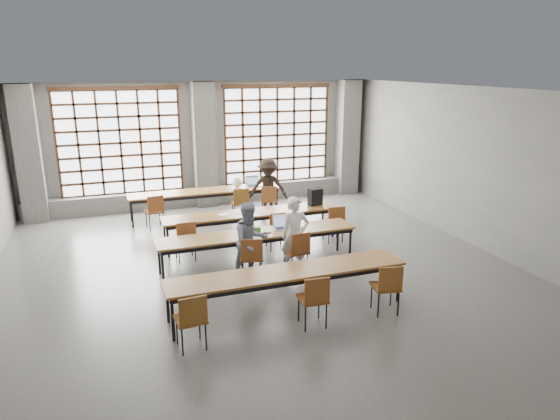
# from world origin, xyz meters

# --- Properties ---
(floor) EXTENTS (11.00, 11.00, 0.00)m
(floor) POSITION_xyz_m (0.00, 0.00, 0.00)
(floor) COLOR #51514E
(floor) RESTS_ON ground
(ceiling) EXTENTS (11.00, 11.00, 0.00)m
(ceiling) POSITION_xyz_m (0.00, 0.00, 3.50)
(ceiling) COLOR silver
(ceiling) RESTS_ON floor
(wall_back) EXTENTS (10.00, 0.00, 10.00)m
(wall_back) POSITION_xyz_m (0.00, 5.50, 1.75)
(wall_back) COLOR #60605E
(wall_back) RESTS_ON floor
(wall_front) EXTENTS (10.00, 0.00, 10.00)m
(wall_front) POSITION_xyz_m (0.00, -5.50, 1.75)
(wall_front) COLOR #60605E
(wall_front) RESTS_ON floor
(wall_right) EXTENTS (0.00, 11.00, 11.00)m
(wall_right) POSITION_xyz_m (5.00, 0.00, 1.75)
(wall_right) COLOR #60605E
(wall_right) RESTS_ON floor
(column_left) EXTENTS (0.60, 0.55, 3.50)m
(column_left) POSITION_xyz_m (-4.50, 5.22, 1.75)
(column_left) COLOR #50504E
(column_left) RESTS_ON floor
(column_mid) EXTENTS (0.60, 0.55, 3.50)m
(column_mid) POSITION_xyz_m (0.00, 5.22, 1.75)
(column_mid) COLOR #50504E
(column_mid) RESTS_ON floor
(column_right) EXTENTS (0.60, 0.55, 3.50)m
(column_right) POSITION_xyz_m (4.50, 5.22, 1.75)
(column_right) COLOR #50504E
(column_right) RESTS_ON floor
(window_left) EXTENTS (3.32, 0.12, 3.00)m
(window_left) POSITION_xyz_m (-2.25, 5.42, 1.90)
(window_left) COLOR white
(window_left) RESTS_ON wall_back
(window_right) EXTENTS (3.32, 0.12, 3.00)m
(window_right) POSITION_xyz_m (2.25, 5.42, 1.90)
(window_right) COLOR white
(window_right) RESTS_ON wall_back
(sill_ledge) EXTENTS (9.80, 0.35, 0.50)m
(sill_ledge) POSITION_xyz_m (0.00, 5.30, 0.25)
(sill_ledge) COLOR #50504E
(sill_ledge) RESTS_ON floor
(desk_row_a) EXTENTS (4.00, 0.70, 0.73)m
(desk_row_a) POSITION_xyz_m (-0.26, 4.06, 0.66)
(desk_row_a) COLOR brown
(desk_row_a) RESTS_ON floor
(desk_row_b) EXTENTS (4.00, 0.70, 0.73)m
(desk_row_b) POSITION_xyz_m (0.32, 1.71, 0.66)
(desk_row_b) COLOR brown
(desk_row_b) RESTS_ON floor
(desk_row_c) EXTENTS (4.00, 0.70, 0.73)m
(desk_row_c) POSITION_xyz_m (0.04, 0.29, 0.66)
(desk_row_c) COLOR brown
(desk_row_c) RESTS_ON floor
(desk_row_d) EXTENTS (4.00, 0.70, 0.73)m
(desk_row_d) POSITION_xyz_m (-0.06, -1.69, 0.66)
(desk_row_d) COLOR brown
(desk_row_d) RESTS_ON floor
(chair_back_left) EXTENTS (0.48, 0.48, 0.88)m
(chair_back_left) POSITION_xyz_m (-1.65, 3.43, 0.54)
(chair_back_left) COLOR brown
(chair_back_left) RESTS_ON floor
(chair_back_mid) EXTENTS (0.45, 0.46, 0.88)m
(chair_back_mid) POSITION_xyz_m (0.54, 3.43, 0.54)
(chair_back_mid) COLOR brown
(chair_back_mid) RESTS_ON floor
(chair_back_right) EXTENTS (0.52, 0.52, 0.88)m
(chair_back_right) POSITION_xyz_m (1.32, 3.43, 0.54)
(chair_back_right) COLOR brown
(chair_back_right) RESTS_ON floor
(chair_mid_left) EXTENTS (0.44, 0.44, 0.88)m
(chair_mid_left) POSITION_xyz_m (-1.28, 1.09, 0.54)
(chair_mid_left) COLOR brown
(chair_mid_left) RESTS_ON floor
(chair_mid_centre) EXTENTS (0.43, 0.43, 0.88)m
(chair_mid_centre) POSITION_xyz_m (0.72, 1.09, 0.54)
(chair_mid_centre) COLOR maroon
(chair_mid_centre) RESTS_ON floor
(chair_mid_right) EXTENTS (0.44, 0.45, 0.88)m
(chair_mid_right) POSITION_xyz_m (2.12, 1.09, 0.54)
(chair_mid_right) COLOR brown
(chair_mid_right) RESTS_ON floor
(chair_front_left) EXTENTS (0.50, 0.51, 0.88)m
(chair_front_left) POSITION_xyz_m (-0.28, -0.34, 0.54)
(chair_front_left) COLOR brown
(chair_front_left) RESTS_ON floor
(chair_front_right) EXTENTS (0.47, 0.47, 0.88)m
(chair_front_right) POSITION_xyz_m (0.65, -0.34, 0.54)
(chair_front_right) COLOR brown
(chair_front_right) RESTS_ON floor
(chair_near_left) EXTENTS (0.45, 0.46, 0.88)m
(chair_near_left) POSITION_xyz_m (-1.75, -2.32, 0.54)
(chair_near_left) COLOR brown
(chair_near_left) RESTS_ON floor
(chair_near_mid) EXTENTS (0.45, 0.45, 0.88)m
(chair_near_mid) POSITION_xyz_m (0.14, -2.32, 0.54)
(chair_near_mid) COLOR brown
(chair_near_mid) RESTS_ON floor
(chair_near_right) EXTENTS (0.49, 0.50, 0.88)m
(chair_near_right) POSITION_xyz_m (1.43, -2.32, 0.54)
(chair_near_right) COLOR brown
(chair_near_right) RESTS_ON floor
(student_male) EXTENTS (0.58, 0.41, 1.53)m
(student_male) POSITION_xyz_m (0.64, -0.21, 0.76)
(student_male) COLOR silver
(student_male) RESTS_ON floor
(student_female) EXTENTS (0.82, 0.69, 1.51)m
(student_female) POSITION_xyz_m (-0.26, -0.21, 0.75)
(student_female) COLOR navy
(student_female) RESTS_ON floor
(student_back) EXTENTS (1.15, 0.88, 1.57)m
(student_back) POSITION_xyz_m (1.34, 3.56, 0.78)
(student_back) COLOR black
(student_back) RESTS_ON floor
(laptop_front) EXTENTS (0.39, 0.34, 0.26)m
(laptop_front) POSITION_xyz_m (0.60, 0.40, 0.79)
(laptop_front) COLOR silver
(laptop_front) RESTS_ON desk_row_c
(laptop_back) EXTENTS (0.39, 0.34, 0.26)m
(laptop_back) POSITION_xyz_m (1.10, 4.17, 0.79)
(laptop_back) COLOR #B0B0B5
(laptop_back) RESTS_ON desk_row_a
(mouse) EXTENTS (0.11, 0.09, 0.04)m
(mouse) POSITION_xyz_m (0.99, 0.27, 0.75)
(mouse) COLOR silver
(mouse) RESTS_ON desk_row_c
(green_box) EXTENTS (0.26, 0.12, 0.09)m
(green_box) POSITION_xyz_m (-0.01, 0.37, 0.78)
(green_box) COLOR #37892D
(green_box) RESTS_ON desk_row_c
(phone) EXTENTS (0.13, 0.07, 0.01)m
(phone) POSITION_xyz_m (0.22, 0.19, 0.74)
(phone) COLOR black
(phone) RESTS_ON desk_row_c
(paper_sheet_a) EXTENTS (0.36, 0.33, 0.00)m
(paper_sheet_a) POSITION_xyz_m (-0.28, 1.76, 0.73)
(paper_sheet_a) COLOR white
(paper_sheet_a) RESTS_ON desk_row_b
(paper_sheet_b) EXTENTS (0.30, 0.21, 0.00)m
(paper_sheet_b) POSITION_xyz_m (0.02, 1.66, 0.73)
(paper_sheet_b) COLOR silver
(paper_sheet_b) RESTS_ON desk_row_b
(paper_sheet_c) EXTENTS (0.34, 0.28, 0.00)m
(paper_sheet_c) POSITION_xyz_m (0.42, 1.71, 0.73)
(paper_sheet_c) COLOR white
(paper_sheet_c) RESTS_ON desk_row_b
(backpack) EXTENTS (0.35, 0.25, 0.40)m
(backpack) POSITION_xyz_m (1.92, 1.76, 0.93)
(backpack) COLOR black
(backpack) RESTS_ON desk_row_b
(plastic_bag) EXTENTS (0.31, 0.28, 0.29)m
(plastic_bag) POSITION_xyz_m (0.64, 4.11, 0.87)
(plastic_bag) COLOR white
(plastic_bag) RESTS_ON desk_row_a
(red_pouch) EXTENTS (0.21, 0.12, 0.06)m
(red_pouch) POSITION_xyz_m (-1.76, -2.24, 0.50)
(red_pouch) COLOR #A61415
(red_pouch) RESTS_ON chair_near_left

